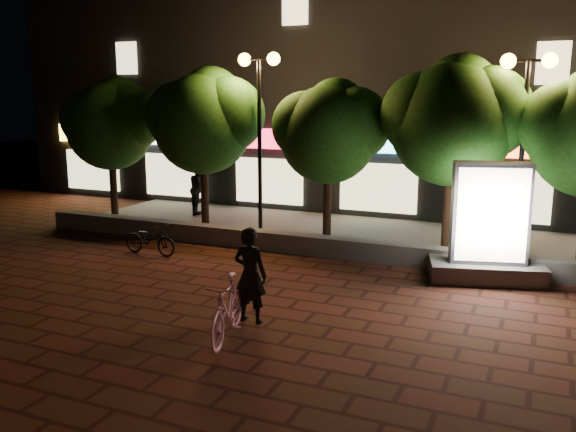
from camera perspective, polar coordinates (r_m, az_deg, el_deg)
The scene contains 15 objects.
ground at distance 12.50m, azimuth -7.06°, elevation -7.70°, with size 80.00×80.00×0.00m, color #522219.
retaining_wall at distance 15.85m, azimuth 0.30°, elevation -2.56°, with size 16.00×0.45×0.50m, color slate.
sidewalk at distance 18.16m, azimuth 3.43°, elevation -1.46°, with size 16.00×5.00×0.08m, color slate.
building_block at distance 23.93m, azimuth 9.11°, elevation 13.45°, with size 28.00×8.12×11.30m.
tree_far_left at distance 20.34m, azimuth -16.45°, elevation 8.73°, with size 3.36×2.80×4.63m.
tree_left at distance 18.29m, azimuth -7.92°, elevation 9.31°, with size 3.60×3.00×4.89m.
tree_mid at distance 16.57m, azimuth 4.11°, elevation 8.40°, with size 3.24×2.70×4.50m.
tree_right at distance 15.76m, azimuth 15.67°, elevation 9.13°, with size 3.72×3.10×5.07m.
street_lamp_left at distance 17.11m, azimuth -2.77°, elevation 11.22°, with size 1.26×0.36×5.18m.
street_lamp_right at distance 15.34m, azimuth 21.76°, elevation 9.93°, with size 1.26×0.36×4.98m.
ad_kiosk at distance 14.00m, azimuth 18.62°, elevation -1.57°, with size 2.69×1.81×2.67m.
scooter_pink at distance 10.23m, azimuth -5.84°, elevation -8.85°, with size 0.51×1.80×1.08m, color pink.
rider at distance 10.87m, azimuth -3.63°, elevation -5.65°, with size 0.65×0.43×1.78m, color black.
scooter_parked at distance 15.95m, azimuth -13.07°, elevation -2.17°, with size 0.55×1.58×0.83m, color black.
pedestrian at distance 20.63m, azimuth -8.45°, elevation 2.61°, with size 0.87×0.68×1.78m, color black.
Camera 1 is at (6.10, -10.13, 4.06)m, focal length 37.19 mm.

